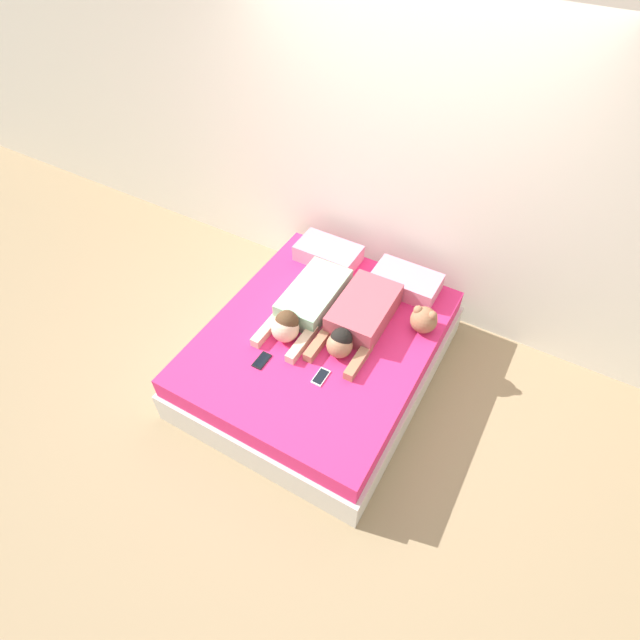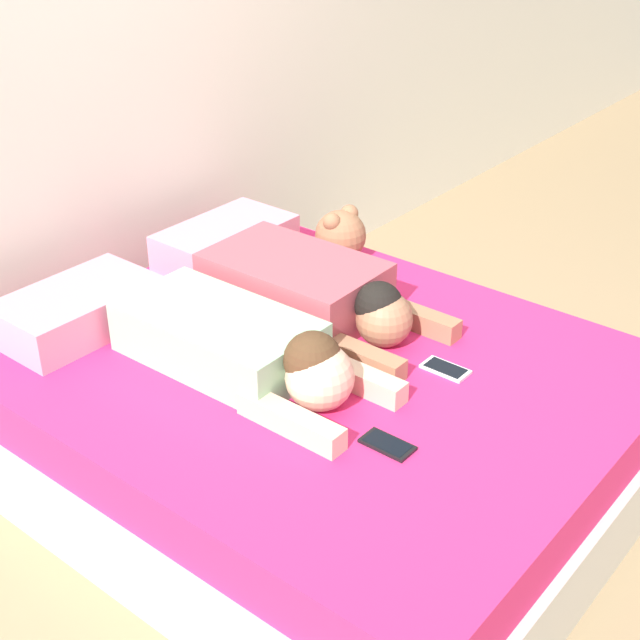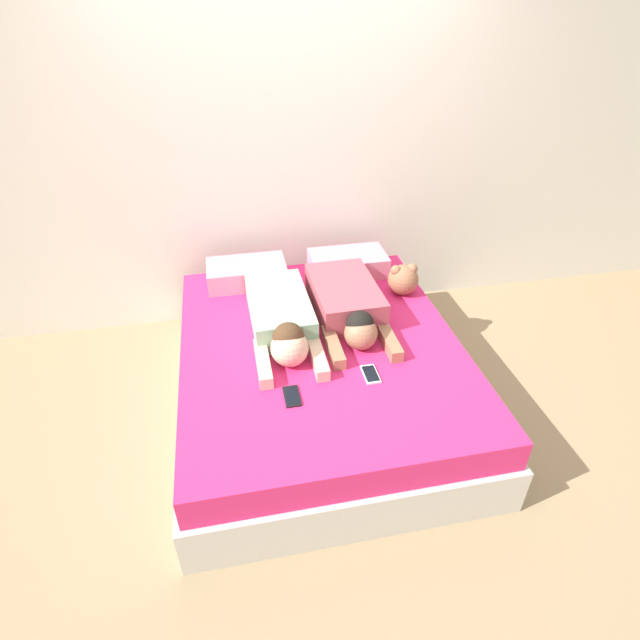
{
  "view_description": "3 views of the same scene",
  "coord_description": "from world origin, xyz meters",
  "px_view_note": "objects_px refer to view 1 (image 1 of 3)",
  "views": [
    {
      "loc": [
        1.22,
        -2.13,
        3.29
      ],
      "look_at": [
        0.0,
        0.0,
        0.62
      ],
      "focal_mm": 28.0,
      "sensor_mm": 36.0,
      "label": 1
    },
    {
      "loc": [
        -1.9,
        -1.55,
        1.99
      ],
      "look_at": [
        0.0,
        0.0,
        0.62
      ],
      "focal_mm": 50.0,
      "sensor_mm": 36.0,
      "label": 2
    },
    {
      "loc": [
        -0.46,
        -2.28,
        2.21
      ],
      "look_at": [
        0.0,
        0.0,
        0.62
      ],
      "focal_mm": 28.0,
      "sensor_mm": 36.0,
      "label": 3
    }
  ],
  "objects_px": {
    "cell_phone_left": "(262,360)",
    "pillow_head_right": "(406,282)",
    "plush_toy": "(424,319)",
    "cell_phone_right": "(321,377)",
    "person_right": "(358,318)",
    "pillow_head_left": "(328,253)",
    "bed": "(320,353)",
    "person_left": "(306,305)"
  },
  "relations": [
    {
      "from": "person_left",
      "to": "person_right",
      "type": "distance_m",
      "value": 0.42
    },
    {
      "from": "person_right",
      "to": "pillow_head_left",
      "type": "bearing_deg",
      "value": 135.2
    },
    {
      "from": "cell_phone_left",
      "to": "person_right",
      "type": "bearing_deg",
      "value": 54.76
    },
    {
      "from": "bed",
      "to": "person_right",
      "type": "relative_size",
      "value": 2.24
    },
    {
      "from": "person_left",
      "to": "cell_phone_right",
      "type": "xyz_separation_m",
      "value": [
        0.4,
        -0.47,
        -0.09
      ]
    },
    {
      "from": "pillow_head_right",
      "to": "cell_phone_left",
      "type": "bearing_deg",
      "value": -116.15
    },
    {
      "from": "person_right",
      "to": "cell_phone_right",
      "type": "relative_size",
      "value": 5.85
    },
    {
      "from": "plush_toy",
      "to": "cell_phone_right",
      "type": "bearing_deg",
      "value": -119.83
    },
    {
      "from": "bed",
      "to": "pillow_head_left",
      "type": "relative_size",
      "value": 3.71
    },
    {
      "from": "cell_phone_left",
      "to": "cell_phone_right",
      "type": "bearing_deg",
      "value": 10.94
    },
    {
      "from": "person_left",
      "to": "bed",
      "type": "bearing_deg",
      "value": -32.4
    },
    {
      "from": "bed",
      "to": "pillow_head_left",
      "type": "distance_m",
      "value": 0.91
    },
    {
      "from": "person_right",
      "to": "bed",
      "type": "bearing_deg",
      "value": -136.91
    },
    {
      "from": "bed",
      "to": "plush_toy",
      "type": "relative_size",
      "value": 9.3
    },
    {
      "from": "pillow_head_left",
      "to": "pillow_head_right",
      "type": "distance_m",
      "value": 0.72
    },
    {
      "from": "person_right",
      "to": "cell_phone_right",
      "type": "height_order",
      "value": "person_right"
    },
    {
      "from": "pillow_head_right",
      "to": "cell_phone_right",
      "type": "bearing_deg",
      "value": -97.84
    },
    {
      "from": "pillow_head_right",
      "to": "person_right",
      "type": "xyz_separation_m",
      "value": [
        -0.14,
        -0.57,
        0.03
      ]
    },
    {
      "from": "pillow_head_right",
      "to": "plush_toy",
      "type": "distance_m",
      "value": 0.45
    },
    {
      "from": "person_left",
      "to": "cell_phone_left",
      "type": "relative_size",
      "value": 6.22
    },
    {
      "from": "bed",
      "to": "cell_phone_left",
      "type": "height_order",
      "value": "cell_phone_left"
    },
    {
      "from": "pillow_head_right",
      "to": "person_left",
      "type": "xyz_separation_m",
      "value": [
        -0.56,
        -0.64,
        0.02
      ]
    },
    {
      "from": "person_left",
      "to": "person_right",
      "type": "height_order",
      "value": "person_left"
    },
    {
      "from": "person_right",
      "to": "cell_phone_left",
      "type": "height_order",
      "value": "person_right"
    },
    {
      "from": "cell_phone_left",
      "to": "plush_toy",
      "type": "xyz_separation_m",
      "value": [
        0.88,
        0.85,
        0.1
      ]
    },
    {
      "from": "person_right",
      "to": "plush_toy",
      "type": "distance_m",
      "value": 0.48
    },
    {
      "from": "person_left",
      "to": "cell_phone_left",
      "type": "xyz_separation_m",
      "value": [
        -0.03,
        -0.56,
        -0.09
      ]
    },
    {
      "from": "pillow_head_left",
      "to": "cell_phone_left",
      "type": "bearing_deg",
      "value": -84.01
    },
    {
      "from": "cell_phone_left",
      "to": "person_left",
      "type": "bearing_deg",
      "value": 86.68
    },
    {
      "from": "pillow_head_left",
      "to": "cell_phone_right",
      "type": "bearing_deg",
      "value": -63.28
    },
    {
      "from": "bed",
      "to": "cell_phone_right",
      "type": "xyz_separation_m",
      "value": [
        0.2,
        -0.35,
        0.24
      ]
    },
    {
      "from": "cell_phone_left",
      "to": "pillow_head_right",
      "type": "bearing_deg",
      "value": 63.85
    },
    {
      "from": "bed",
      "to": "cell_phone_right",
      "type": "height_order",
      "value": "cell_phone_right"
    },
    {
      "from": "pillow_head_left",
      "to": "cell_phone_left",
      "type": "xyz_separation_m",
      "value": [
        0.13,
        -1.2,
        -0.07
      ]
    },
    {
      "from": "person_right",
      "to": "plush_toy",
      "type": "bearing_deg",
      "value": 27.09
    },
    {
      "from": "pillow_head_right",
      "to": "person_right",
      "type": "bearing_deg",
      "value": -104.12
    },
    {
      "from": "pillow_head_right",
      "to": "person_right",
      "type": "relative_size",
      "value": 0.6
    },
    {
      "from": "cell_phone_right",
      "to": "plush_toy",
      "type": "relative_size",
      "value": 0.71
    },
    {
      "from": "person_right",
      "to": "cell_phone_left",
      "type": "distance_m",
      "value": 0.78
    },
    {
      "from": "pillow_head_right",
      "to": "plush_toy",
      "type": "xyz_separation_m",
      "value": [
        0.29,
        -0.35,
        0.04
      ]
    },
    {
      "from": "cell_phone_right",
      "to": "cell_phone_left",
      "type": "bearing_deg",
      "value": -169.06
    },
    {
      "from": "plush_toy",
      "to": "person_left",
      "type": "bearing_deg",
      "value": -160.79
    }
  ]
}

